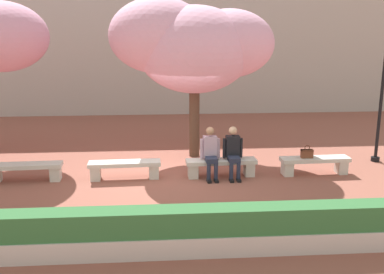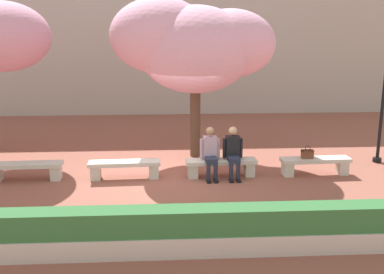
{
  "view_description": "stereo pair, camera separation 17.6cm",
  "coord_description": "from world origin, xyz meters",
  "px_view_note": "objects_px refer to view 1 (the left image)",
  "views": [
    {
      "loc": [
        -0.35,
        -10.81,
        3.7
      ],
      "look_at": [
        0.49,
        0.2,
        1.0
      ],
      "focal_mm": 42.0,
      "sensor_mm": 36.0,
      "label": 1
    },
    {
      "loc": [
        -0.17,
        -10.82,
        3.7
      ],
      "look_at": [
        0.49,
        0.2,
        1.0
      ],
      "focal_mm": 42.0,
      "sensor_mm": 36.0,
      "label": 2
    }
  ],
  "objects_px": {
    "person_seated_left": "(210,151)",
    "person_seated_right": "(233,150)",
    "lamp_post_with_banner": "(384,72)",
    "handbag": "(307,153)",
    "stone_bench_center": "(221,165)",
    "stone_bench_near_east": "(315,163)",
    "stone_bench_near_west": "(125,167)",
    "cherry_tree_main": "(190,44)",
    "stone_bench_west_end": "(25,169)"
  },
  "relations": [
    {
      "from": "person_seated_left",
      "to": "person_seated_right",
      "type": "xyz_separation_m",
      "value": [
        0.57,
        -0.0,
        0.0
      ]
    },
    {
      "from": "person_seated_left",
      "to": "lamp_post_with_banner",
      "type": "xyz_separation_m",
      "value": [
        4.86,
        1.06,
        1.82
      ]
    },
    {
      "from": "person_seated_left",
      "to": "handbag",
      "type": "bearing_deg",
      "value": 0.83
    },
    {
      "from": "stone_bench_center",
      "to": "person_seated_right",
      "type": "bearing_deg",
      "value": -10.52
    },
    {
      "from": "stone_bench_near_east",
      "to": "person_seated_left",
      "type": "distance_m",
      "value": 2.75
    },
    {
      "from": "stone_bench_center",
      "to": "person_seated_left",
      "type": "xyz_separation_m",
      "value": [
        -0.28,
        -0.05,
        0.4
      ]
    },
    {
      "from": "stone_bench_near_west",
      "to": "cherry_tree_main",
      "type": "bearing_deg",
      "value": 48.49
    },
    {
      "from": "cherry_tree_main",
      "to": "handbag",
      "type": "bearing_deg",
      "value": -35.85
    },
    {
      "from": "lamp_post_with_banner",
      "to": "stone_bench_near_west",
      "type": "bearing_deg",
      "value": -171.84
    },
    {
      "from": "stone_bench_center",
      "to": "stone_bench_near_west",
      "type": "bearing_deg",
      "value": 180.0
    },
    {
      "from": "stone_bench_west_end",
      "to": "person_seated_right",
      "type": "bearing_deg",
      "value": -0.6
    },
    {
      "from": "stone_bench_near_west",
      "to": "lamp_post_with_banner",
      "type": "bearing_deg",
      "value": 8.16
    },
    {
      "from": "cherry_tree_main",
      "to": "lamp_post_with_banner",
      "type": "bearing_deg",
      "value": -11.17
    },
    {
      "from": "stone_bench_near_west",
      "to": "cherry_tree_main",
      "type": "relative_size",
      "value": 0.39
    },
    {
      "from": "stone_bench_west_end",
      "to": "person_seated_left",
      "type": "height_order",
      "value": "person_seated_left"
    },
    {
      "from": "stone_bench_center",
      "to": "person_seated_left",
      "type": "bearing_deg",
      "value": -169.36
    },
    {
      "from": "stone_bench_near_west",
      "to": "handbag",
      "type": "relative_size",
      "value": 5.31
    },
    {
      "from": "person_seated_right",
      "to": "lamp_post_with_banner",
      "type": "height_order",
      "value": "lamp_post_with_banner"
    },
    {
      "from": "stone_bench_near_east",
      "to": "stone_bench_center",
      "type": "bearing_deg",
      "value": 180.0
    },
    {
      "from": "stone_bench_near_west",
      "to": "person_seated_left",
      "type": "distance_m",
      "value": 2.19
    },
    {
      "from": "stone_bench_center",
      "to": "handbag",
      "type": "height_order",
      "value": "handbag"
    },
    {
      "from": "person_seated_left",
      "to": "cherry_tree_main",
      "type": "xyz_separation_m",
      "value": [
        -0.35,
        2.09,
        2.55
      ]
    },
    {
      "from": "stone_bench_near_east",
      "to": "handbag",
      "type": "distance_m",
      "value": 0.36
    },
    {
      "from": "stone_bench_near_east",
      "to": "cherry_tree_main",
      "type": "distance_m",
      "value": 4.71
    },
    {
      "from": "person_seated_left",
      "to": "person_seated_right",
      "type": "bearing_deg",
      "value": -0.01
    },
    {
      "from": "lamp_post_with_banner",
      "to": "stone_bench_near_east",
      "type": "bearing_deg",
      "value": -154.83
    },
    {
      "from": "person_seated_right",
      "to": "lamp_post_with_banner",
      "type": "relative_size",
      "value": 0.31
    },
    {
      "from": "stone_bench_near_west",
      "to": "person_seated_right",
      "type": "height_order",
      "value": "person_seated_right"
    },
    {
      "from": "stone_bench_near_west",
      "to": "person_seated_right",
      "type": "relative_size",
      "value": 1.4
    },
    {
      "from": "stone_bench_west_end",
      "to": "lamp_post_with_banner",
      "type": "distance_m",
      "value": 9.75
    },
    {
      "from": "lamp_post_with_banner",
      "to": "stone_bench_west_end",
      "type": "bearing_deg",
      "value": -173.92
    },
    {
      "from": "stone_bench_west_end",
      "to": "stone_bench_center",
      "type": "height_order",
      "value": "same"
    },
    {
      "from": "handbag",
      "to": "lamp_post_with_banner",
      "type": "xyz_separation_m",
      "value": [
        2.37,
        1.02,
        1.94
      ]
    },
    {
      "from": "person_seated_left",
      "to": "person_seated_right",
      "type": "height_order",
      "value": "same"
    },
    {
      "from": "stone_bench_west_end",
      "to": "person_seated_right",
      "type": "relative_size",
      "value": 1.4
    },
    {
      "from": "stone_bench_near_west",
      "to": "stone_bench_center",
      "type": "bearing_deg",
      "value": 0.0
    },
    {
      "from": "stone_bench_west_end",
      "to": "handbag",
      "type": "height_order",
      "value": "handbag"
    },
    {
      "from": "stone_bench_west_end",
      "to": "person_seated_right",
      "type": "height_order",
      "value": "person_seated_right"
    },
    {
      "from": "stone_bench_west_end",
      "to": "stone_bench_near_east",
      "type": "relative_size",
      "value": 1.0
    },
    {
      "from": "stone_bench_center",
      "to": "cherry_tree_main",
      "type": "distance_m",
      "value": 3.63
    },
    {
      "from": "stone_bench_near_east",
      "to": "handbag",
      "type": "height_order",
      "value": "handbag"
    },
    {
      "from": "handbag",
      "to": "cherry_tree_main",
      "type": "relative_size",
      "value": 0.07
    },
    {
      "from": "stone_bench_center",
      "to": "person_seated_right",
      "type": "relative_size",
      "value": 1.4
    },
    {
      "from": "person_seated_right",
      "to": "lamp_post_with_banner",
      "type": "bearing_deg",
      "value": 13.88
    },
    {
      "from": "person_seated_right",
      "to": "cherry_tree_main",
      "type": "relative_size",
      "value": 0.28
    },
    {
      "from": "stone_bench_west_end",
      "to": "cherry_tree_main",
      "type": "bearing_deg",
      "value": 25.66
    },
    {
      "from": "person_seated_right",
      "to": "person_seated_left",
      "type": "bearing_deg",
      "value": 179.99
    },
    {
      "from": "handbag",
      "to": "cherry_tree_main",
      "type": "distance_m",
      "value": 4.4
    },
    {
      "from": "handbag",
      "to": "lamp_post_with_banner",
      "type": "bearing_deg",
      "value": 23.35
    },
    {
      "from": "person_seated_right",
      "to": "lamp_post_with_banner",
      "type": "distance_m",
      "value": 4.77
    }
  ]
}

